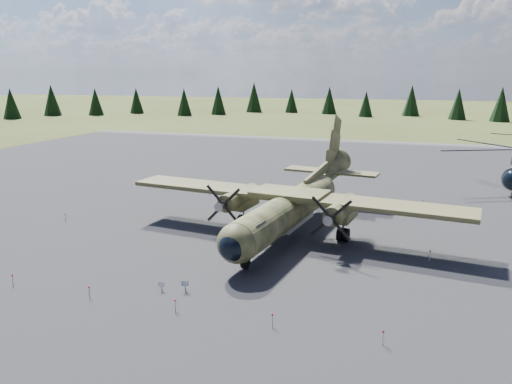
% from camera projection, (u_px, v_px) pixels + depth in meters
% --- Properties ---
extents(ground, '(500.00, 500.00, 0.00)m').
position_uv_depth(ground, '(226.00, 239.00, 42.76)').
color(ground, '#5A662D').
rests_on(ground, ground).
extents(apron, '(120.00, 120.00, 0.04)m').
position_uv_depth(apron, '(261.00, 210.00, 52.02)').
color(apron, '#58575C').
rests_on(apron, ground).
extents(transport_plane, '(30.52, 27.56, 10.04)m').
position_uv_depth(transport_plane, '(294.00, 201.00, 44.13)').
color(transport_plane, '#3A4223').
rests_on(transport_plane, ground).
extents(info_placard_left, '(0.41, 0.19, 0.63)m').
position_uv_depth(info_placard_left, '(162.00, 285.00, 32.41)').
color(info_placard_left, gray).
rests_on(info_placard_left, ground).
extents(info_placard_right, '(0.52, 0.34, 0.75)m').
position_uv_depth(info_placard_right, '(185.00, 285.00, 32.35)').
color(info_placard_right, gray).
rests_on(info_placard_right, ground).
extents(barrier_fence, '(33.12, 29.62, 0.85)m').
position_uv_depth(barrier_fence, '(221.00, 233.00, 42.71)').
color(barrier_fence, white).
rests_on(barrier_fence, ground).
extents(treeline, '(291.58, 290.56, 10.91)m').
position_uv_depth(treeline, '(280.00, 179.00, 43.96)').
color(treeline, black).
rests_on(treeline, ground).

